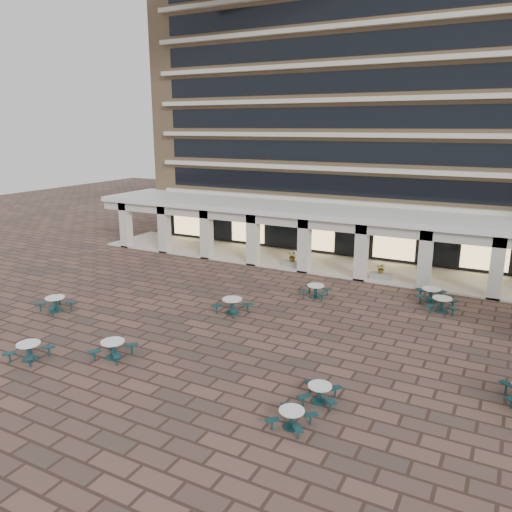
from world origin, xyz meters
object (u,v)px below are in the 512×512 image
object	(u,v)px
picnic_table_1	(113,348)
picnic_table_2	(320,392)
picnic_table_0	(29,350)
planter_left	(293,261)
planter_right	(381,274)

from	to	relation	value
picnic_table_1	picnic_table_2	bearing A→B (deg)	-2.53
picnic_table_0	picnic_table_2	distance (m)	13.32
picnic_table_2	planter_left	size ratio (longest dim) A/B	1.16
picnic_table_0	picnic_table_2	world-z (taller)	picnic_table_0
picnic_table_2	planter_left	distance (m)	18.85
picnic_table_1	planter_left	bearing A→B (deg)	78.54
picnic_table_1	planter_left	xyz separation A→B (m)	(1.26, 17.65, 0.08)
picnic_table_2	picnic_table_1	bearing A→B (deg)	176.29
picnic_table_1	planter_left	world-z (taller)	planter_left
picnic_table_2	planter_right	distance (m)	16.92
picnic_table_1	picnic_table_2	size ratio (longest dim) A/B	1.14
picnic_table_1	planter_left	distance (m)	17.70
picnic_table_0	picnic_table_1	bearing A→B (deg)	23.56
picnic_table_1	planter_right	xyz separation A→B (m)	(7.92, 17.65, -0.01)
picnic_table_1	planter_right	bearing A→B (deg)	58.45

